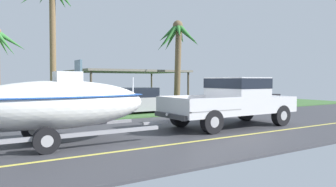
% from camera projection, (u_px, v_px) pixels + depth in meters
% --- Properties ---
extents(ground, '(36.00, 22.00, 0.11)m').
position_uv_depth(ground, '(116.00, 110.00, 18.60)').
color(ground, '#38383D').
extents(pickup_truck_towing, '(5.52, 2.15, 1.88)m').
position_uv_depth(pickup_truck_towing, '(236.00, 99.00, 12.11)').
color(pickup_truck_towing, silver).
rests_on(pickup_truck_towing, ground).
extents(boat_on_trailer, '(6.31, 2.17, 2.34)m').
position_uv_depth(boat_on_trailer, '(58.00, 104.00, 8.56)').
color(boat_on_trailer, gray).
rests_on(boat_on_trailer, ground).
extents(parked_sedan_near, '(4.61, 1.82, 1.38)m').
position_uv_depth(parked_sedan_near, '(244.00, 98.00, 19.63)').
color(parked_sedan_near, black).
rests_on(parked_sedan_near, ground).
extents(parked_sedan_far, '(4.42, 1.95, 1.38)m').
position_uv_depth(parked_sedan_far, '(134.00, 101.00, 16.51)').
color(parked_sedan_far, '#99999E').
rests_on(parked_sedan_far, ground).
extents(carport_awning, '(7.59, 5.87, 2.47)m').
position_uv_depth(carport_awning, '(127.00, 72.00, 22.57)').
color(carport_awning, '#4C4238').
rests_on(carport_awning, ground).
extents(palm_tree_near_left, '(3.52, 3.32, 5.68)m').
position_uv_depth(palm_tree_near_left, '(178.00, 42.00, 20.47)').
color(palm_tree_near_left, brown).
rests_on(palm_tree_near_left, ground).
extents(palm_tree_far_left, '(2.81, 3.06, 7.23)m').
position_uv_depth(palm_tree_far_left, '(53.00, 5.00, 16.51)').
color(palm_tree_far_left, brown).
rests_on(palm_tree_far_left, ground).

